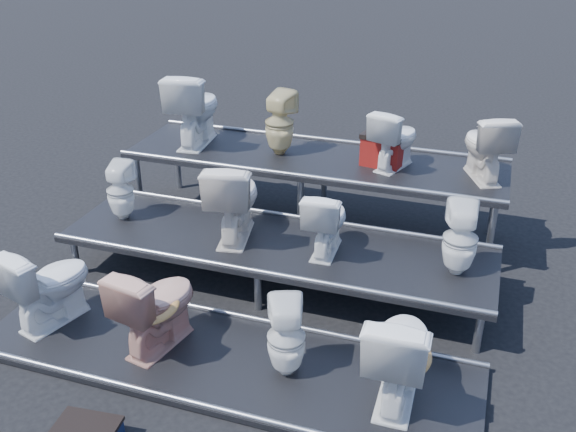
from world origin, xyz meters
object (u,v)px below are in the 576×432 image
(toilet_2, at_px, (286,337))
(toilet_3, at_px, (399,352))
(toilet_7, at_px, (460,239))
(toilet_9, at_px, (280,123))
(toilet_4, at_px, (120,191))
(toilet_11, at_px, (485,146))
(toilet_6, at_px, (326,221))
(toilet_1, at_px, (156,305))
(toilet_8, at_px, (195,108))
(toilet_10, at_px, (395,138))
(toilet_5, at_px, (234,198))
(red_crate, at_px, (384,151))
(toilet_0, at_px, (49,283))

(toilet_2, distance_m, toilet_3, 0.88)
(toilet_7, xyz_separation_m, toilet_9, (-2.12, 1.30, 0.42))
(toilet_4, bearing_deg, toilet_11, -164.04)
(toilet_3, bearing_deg, toilet_6, -55.61)
(toilet_9, bearing_deg, toilet_3, 137.94)
(toilet_4, bearing_deg, toilet_9, -139.04)
(toilet_1, bearing_deg, toilet_8, -60.34)
(toilet_7, distance_m, toilet_10, 1.59)
(toilet_9, relative_size, toilet_11, 1.01)
(toilet_5, relative_size, toilet_10, 1.27)
(toilet_9, relative_size, red_crate, 1.67)
(toilet_3, xyz_separation_m, toilet_7, (0.29, 1.30, 0.32))
(toilet_0, bearing_deg, toilet_6, -132.69)
(toilet_6, height_order, toilet_7, toilet_7)
(toilet_4, distance_m, toilet_11, 3.74)
(toilet_2, xyz_separation_m, toilet_3, (0.88, 0.00, 0.08))
(toilet_1, height_order, toilet_10, toilet_10)
(toilet_7, bearing_deg, red_crate, -63.08)
(toilet_8, bearing_deg, toilet_1, 102.65)
(toilet_7, distance_m, toilet_9, 2.52)
(toilet_2, xyz_separation_m, red_crate, (0.22, 2.65, 0.62))
(toilet_6, xyz_separation_m, toilet_9, (-0.91, 1.30, 0.43))
(toilet_1, distance_m, toilet_10, 3.07)
(toilet_0, distance_m, toilet_10, 3.70)
(toilet_1, relative_size, toilet_11, 1.13)
(toilet_0, relative_size, toilet_10, 1.20)
(toilet_2, distance_m, toilet_8, 3.39)
(toilet_0, bearing_deg, toilet_8, -78.35)
(toilet_2, bearing_deg, toilet_9, -91.64)
(toilet_6, xyz_separation_m, toilet_11, (1.30, 1.30, 0.43))
(toilet_0, xyz_separation_m, toilet_2, (2.19, 0.00, -0.05))
(toilet_1, height_order, toilet_3, toilet_3)
(toilet_6, relative_size, toilet_7, 0.95)
(toilet_3, relative_size, toilet_9, 1.18)
(toilet_10, xyz_separation_m, red_crate, (-0.11, 0.05, -0.17))
(toilet_2, relative_size, toilet_4, 1.10)
(toilet_4, relative_size, toilet_11, 0.87)
(toilet_1, relative_size, toilet_5, 0.97)
(toilet_6, distance_m, toilet_9, 1.64)
(toilet_3, distance_m, toilet_5, 2.29)
(toilet_8, bearing_deg, toilet_3, 132.20)
(toilet_3, bearing_deg, toilet_0, -1.05)
(toilet_6, distance_m, toilet_8, 2.39)
(toilet_2, relative_size, toilet_5, 0.82)
(toilet_11, bearing_deg, toilet_3, 58.59)
(toilet_5, bearing_deg, toilet_0, 35.95)
(toilet_11, bearing_deg, toilet_8, -23.28)
(toilet_7, relative_size, toilet_8, 0.79)
(toilet_4, height_order, toilet_9, toilet_9)
(toilet_9, distance_m, toilet_10, 1.29)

